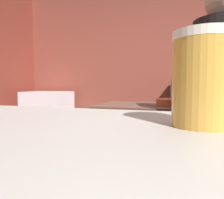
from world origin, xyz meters
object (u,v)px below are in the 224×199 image
at_px(mini_fridge, 48,122).
at_px(bartender, 222,105).
at_px(mixing_bowl, 169,102).
at_px(pint_glass_near, 201,79).
at_px(bottle_soy, 206,74).
at_px(bottle_hot_sauce, 194,74).

height_order(mini_fridge, bartender, bartender).
bearing_deg(mixing_bowl, bartender, -51.88).
height_order(mini_fridge, pint_glass_near, pint_glass_near).
bearing_deg(mini_fridge, pint_glass_near, -53.10).
relative_size(bartender, bottle_soy, 7.31).
height_order(bartender, pint_glass_near, bartender).
distance_m(mixing_bowl, pint_glass_near, 1.50).
relative_size(mini_fridge, mixing_bowl, 4.75).
bearing_deg(bottle_hot_sauce, bottle_soy, 12.17).
height_order(bottle_soy, bottle_hot_sauce, bottle_soy).
bearing_deg(mixing_bowl, bottle_hot_sauce, 79.31).
height_order(pint_glass_near, bottle_hot_sauce, bottle_hot_sauce).
height_order(bartender, mixing_bowl, bartender).
relative_size(pint_glass_near, bottle_soy, 0.55).
relative_size(mini_fridge, bottle_hot_sauce, 4.48).
xyz_separation_m(bartender, pint_glass_near, (-0.21, -1.09, 0.13)).
height_order(pint_glass_near, bottle_soy, bottle_soy).
distance_m(bartender, bottle_soy, 1.82).
bearing_deg(mini_fridge, bartender, -35.58).
distance_m(bartender, pint_glass_near, 1.12).
bearing_deg(bottle_soy, mixing_bowl, -106.31).
bearing_deg(bottle_hot_sauce, mixing_bowl, -100.69).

